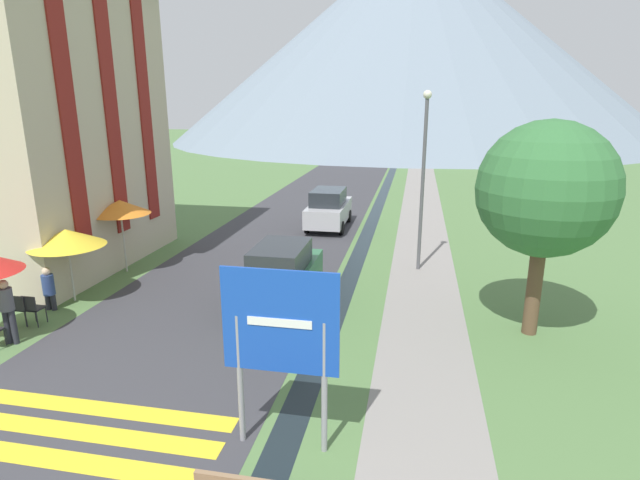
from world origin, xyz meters
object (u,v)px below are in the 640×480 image
object	(u,v)px
hotel_building	(38,100)
person_standing_terrace	(7,307)
cafe_umbrella_rear_orange	(120,207)
person_seated_near	(48,287)
streetlamp	(423,169)
cafe_chair_near_right	(21,307)
parked_car_near	(282,275)
parked_car_far	(329,209)
cafe_umbrella_middle_yellow	(66,238)
cafe_chair_near_left	(32,307)
cafe_chair_far_right	(86,269)
tree_by_path	(546,190)
road_sign	(280,336)

from	to	relation	value
hotel_building	person_standing_terrace	xyz separation A→B (m)	(3.18, -5.86, -4.77)
cafe_umbrella_rear_orange	person_seated_near	bearing A→B (deg)	-94.29
streetlamp	cafe_chair_near_right	bearing A→B (deg)	-146.83
parked_car_near	parked_car_far	distance (m)	9.35
person_seated_near	streetlamp	bearing A→B (deg)	28.88
cafe_chair_near_right	cafe_umbrella_middle_yellow	world-z (taller)	cafe_umbrella_middle_yellow
cafe_chair_near_left	streetlamp	world-z (taller)	streetlamp
parked_car_far	person_seated_near	world-z (taller)	parked_car_far
cafe_chair_far_right	cafe_chair_near_right	xyz separation A→B (m)	(0.27, -3.06, 0.00)
hotel_building	parked_car_near	bearing A→B (deg)	-14.39
person_seated_near	streetlamp	xyz separation A→B (m)	(10.15, 5.60, 2.82)
person_seated_near	streetlamp	world-z (taller)	streetlamp
parked_car_near	cafe_umbrella_middle_yellow	distance (m)	6.26
streetlamp	tree_by_path	world-z (taller)	streetlamp
streetlamp	road_sign	bearing A→B (deg)	-102.64
hotel_building	cafe_umbrella_rear_orange	bearing A→B (deg)	-9.46
hotel_building	cafe_chair_near_left	distance (m)	7.73
person_standing_terrace	cafe_chair_far_right	bearing A→B (deg)	101.03
hotel_building	parked_car_near	size ratio (longest dim) A/B	2.71
parked_car_far	streetlamp	world-z (taller)	streetlamp
tree_by_path	cafe_chair_near_left	bearing A→B (deg)	-170.95
person_seated_near	road_sign	bearing A→B (deg)	-28.86
cafe_chair_near_right	cafe_umbrella_middle_yellow	size ratio (longest dim) A/B	0.39
hotel_building	person_seated_near	bearing A→B (deg)	-55.43
parked_car_far	person_seated_near	size ratio (longest dim) A/B	3.14
cafe_chair_near_left	tree_by_path	distance (m)	13.19
cafe_chair_near_left	cafe_chair_near_right	distance (m)	0.30
cafe_chair_near_right	person_standing_terrace	bearing A→B (deg)	-79.50
cafe_chair_near_right	tree_by_path	xyz separation A→B (m)	(12.94, 2.05, 3.15)
road_sign	streetlamp	xyz separation A→B (m)	(2.23, 9.96, 1.46)
cafe_umbrella_middle_yellow	person_seated_near	world-z (taller)	cafe_umbrella_middle_yellow
cafe_umbrella_middle_yellow	tree_by_path	xyz separation A→B (m)	(12.74, 0.29, 1.74)
cafe_umbrella_rear_orange	person_standing_terrace	size ratio (longest dim) A/B	1.54
parked_car_near	parked_car_far	size ratio (longest dim) A/B	0.99
cafe_umbrella_rear_orange	tree_by_path	bearing A→B (deg)	-10.65
cafe_umbrella_middle_yellow	streetlamp	bearing A→B (deg)	26.07
cafe_chair_near_left	cafe_umbrella_rear_orange	size ratio (longest dim) A/B	0.34
parked_car_near	cafe_chair_far_right	distance (m)	6.62
person_standing_terrace	person_seated_near	xyz separation A→B (m)	(-0.50, 1.97, -0.25)
cafe_chair_near_left	cafe_chair_far_right	bearing A→B (deg)	112.15
cafe_chair_near_right	person_standing_terrace	size ratio (longest dim) A/B	0.52
cafe_chair_near_right	cafe_umbrella_rear_orange	distance (m)	4.78
person_seated_near	streetlamp	size ratio (longest dim) A/B	0.21
cafe_chair_far_right	streetlamp	xyz separation A→B (m)	(10.43, 3.58, 3.00)
parked_car_near	person_seated_near	xyz separation A→B (m)	(-6.31, -1.58, -0.22)
cafe_umbrella_rear_orange	parked_car_far	bearing A→B (deg)	52.56
person_standing_terrace	tree_by_path	world-z (taller)	tree_by_path
parked_car_far	cafe_chair_near_left	world-z (taller)	parked_car_far
cafe_umbrella_rear_orange	tree_by_path	distance (m)	12.98
hotel_building	cafe_chair_far_right	bearing A→B (deg)	-37.88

